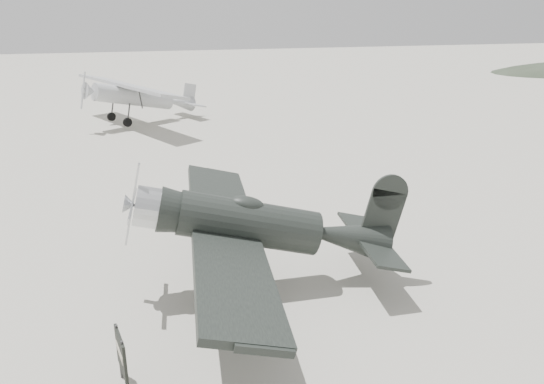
{
  "coord_description": "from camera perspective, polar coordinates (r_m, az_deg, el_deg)",
  "views": [
    {
      "loc": [
        -4.04,
        -16.28,
        8.46
      ],
      "look_at": [
        0.33,
        2.29,
        1.5
      ],
      "focal_mm": 35.0,
      "sensor_mm": 36.0,
      "label": 1
    }
  ],
  "objects": [
    {
      "name": "ground",
      "position": [
        18.78,
        0.62,
        -6.72
      ],
      "size": [
        160.0,
        160.0,
        0.0
      ],
      "primitive_type": "plane",
      "color": "gray",
      "rests_on": "ground"
    },
    {
      "name": "highwing_monoplane",
      "position": [
        39.21,
        -14.21,
        10.25
      ],
      "size": [
        9.47,
        11.77,
        3.5
      ],
      "rotation": [
        0.0,
        0.23,
        0.49
      ],
      "color": "#A7A9AC",
      "rests_on": "ground"
    },
    {
      "name": "lowwing_monoplane",
      "position": [
        16.07,
        -1.12,
        -3.67
      ],
      "size": [
        8.37,
        11.69,
        3.77
      ],
      "rotation": [
        0.0,
        0.24,
        -0.07
      ],
      "color": "black",
      "rests_on": "ground"
    },
    {
      "name": "sign_board",
      "position": [
        13.03,
        -15.9,
        -16.49
      ],
      "size": [
        0.28,
        0.99,
        1.45
      ],
      "rotation": [
        0.0,
        0.0,
        0.22
      ],
      "color": "#333333",
      "rests_on": "ground"
    }
  ]
}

